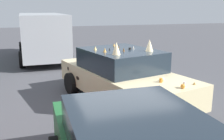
{
  "coord_description": "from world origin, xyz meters",
  "views": [
    {
      "loc": [
        -6.32,
        2.35,
        2.5
      ],
      "look_at": [
        0.0,
        0.3,
        0.9
      ],
      "focal_mm": 41.47,
      "sensor_mm": 36.0,
      "label": 1
    }
  ],
  "objects": [
    {
      "name": "parked_van_near_left",
      "position": [
        6.77,
        1.68,
        1.25
      ],
      "size": [
        5.42,
        2.33,
        2.22
      ],
      "rotation": [
        0.0,
        0.0,
        0.02
      ],
      "color": "#9EA3A8",
      "rests_on": "ground"
    },
    {
      "name": "art_car_decorated",
      "position": [
        0.02,
        0.01,
        0.71
      ],
      "size": [
        4.68,
        2.8,
        1.72
      ],
      "rotation": [
        0.0,
        0.0,
        3.37
      ],
      "color": "beige",
      "rests_on": "ground"
    },
    {
      "name": "ground_plane",
      "position": [
        0.0,
        0.0,
        0.0
      ],
      "size": [
        60.0,
        60.0,
        0.0
      ],
      "primitive_type": "plane",
      "color": "#47474C"
    }
  ]
}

